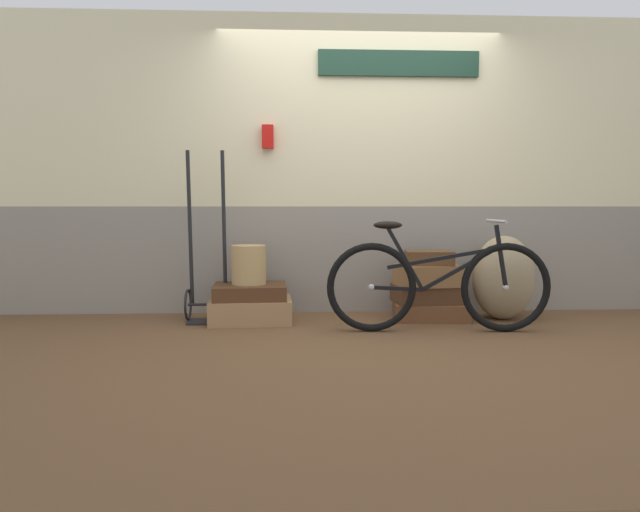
% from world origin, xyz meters
% --- Properties ---
extents(ground, '(9.71, 5.20, 0.06)m').
position_xyz_m(ground, '(0.00, 0.00, -0.03)').
color(ground, brown).
extents(station_building, '(7.71, 0.74, 2.65)m').
position_xyz_m(station_building, '(0.01, 0.85, 1.33)').
color(station_building, gray).
rests_on(station_building, ground).
extents(suitcase_0, '(0.69, 0.51, 0.20)m').
position_xyz_m(suitcase_0, '(-0.95, 0.35, 0.10)').
color(suitcase_0, '#9E754C').
rests_on(suitcase_0, ground).
extents(suitcase_1, '(0.62, 0.48, 0.12)m').
position_xyz_m(suitcase_1, '(-0.95, 0.35, 0.26)').
color(suitcase_1, '#4C2D19').
rests_on(suitcase_1, suitcase_0).
extents(suitcase_2, '(0.64, 0.44, 0.14)m').
position_xyz_m(suitcase_2, '(0.58, 0.38, 0.07)').
color(suitcase_2, brown).
rests_on(suitcase_2, ground).
extents(suitcase_3, '(0.58, 0.42, 0.15)m').
position_xyz_m(suitcase_3, '(0.55, 0.40, 0.22)').
color(suitcase_3, '#4C2D19').
rests_on(suitcase_3, suitcase_2).
extents(suitcase_4, '(0.56, 0.41, 0.18)m').
position_xyz_m(suitcase_4, '(0.54, 0.37, 0.38)').
color(suitcase_4, olive).
rests_on(suitcase_4, suitcase_3).
extents(suitcase_5, '(0.41, 0.30, 0.12)m').
position_xyz_m(suitcase_5, '(0.56, 0.38, 0.53)').
color(suitcase_5, brown).
rests_on(suitcase_5, suitcase_4).
extents(wicker_basket, '(0.29, 0.29, 0.32)m').
position_xyz_m(wicker_basket, '(-0.96, 0.38, 0.48)').
color(wicker_basket, tan).
rests_on(wicker_basket, suitcase_1).
extents(luggage_trolley, '(0.36, 0.35, 1.42)m').
position_xyz_m(luggage_trolley, '(-1.31, 0.43, 0.36)').
color(luggage_trolley, black).
rests_on(luggage_trolley, ground).
extents(burlap_sack, '(0.52, 0.45, 0.72)m').
position_xyz_m(burlap_sack, '(1.20, 0.37, 0.36)').
color(burlap_sack, '#9E8966').
rests_on(burlap_sack, ground).
extents(bicycle, '(1.72, 0.46, 0.86)m').
position_xyz_m(bicycle, '(0.51, -0.08, 0.36)').
color(bicycle, black).
rests_on(bicycle, ground).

